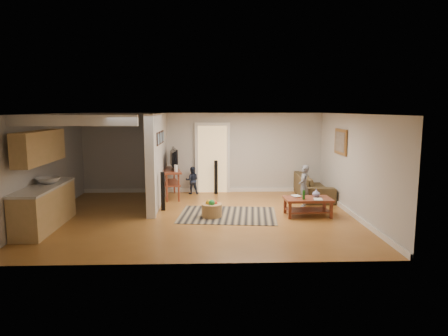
{
  "coord_description": "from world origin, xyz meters",
  "views": [
    {
      "loc": [
        0.24,
        -9.51,
        2.61
      ],
      "look_at": [
        0.59,
        0.72,
        1.1
      ],
      "focal_mm": 32.0,
      "sensor_mm": 36.0,
      "label": 1
    }
  ],
  "objects_px": {
    "sofa": "(312,196)",
    "toddler": "(192,194)",
    "coffee_table": "(308,202)",
    "tv_console": "(171,172)",
    "speaker_left": "(163,191)",
    "child": "(303,207)",
    "toy_basket": "(212,210)",
    "speaker_right": "(216,177)"
  },
  "relations": [
    {
      "from": "sofa",
      "to": "toddler",
      "type": "height_order",
      "value": "toddler"
    },
    {
      "from": "sofa",
      "to": "coffee_table",
      "type": "relative_size",
      "value": 1.97
    },
    {
      "from": "sofa",
      "to": "tv_console",
      "type": "bearing_deg",
      "value": 93.49
    },
    {
      "from": "speaker_left",
      "to": "child",
      "type": "relative_size",
      "value": 0.89
    },
    {
      "from": "tv_console",
      "to": "child",
      "type": "relative_size",
      "value": 1.25
    },
    {
      "from": "sofa",
      "to": "speaker_left",
      "type": "relative_size",
      "value": 2.26
    },
    {
      "from": "tv_console",
      "to": "toy_basket",
      "type": "distance_m",
      "value": 2.59
    },
    {
      "from": "speaker_right",
      "to": "toddler",
      "type": "distance_m",
      "value": 0.9
    },
    {
      "from": "sofa",
      "to": "child",
      "type": "xyz_separation_m",
      "value": [
        -0.57,
        -1.31,
        0.0
      ]
    },
    {
      "from": "speaker_right",
      "to": "toy_basket",
      "type": "xyz_separation_m",
      "value": [
        -0.14,
        -2.72,
        -0.34
      ]
    },
    {
      "from": "tv_console",
      "to": "sofa",
      "type": "bearing_deg",
      "value": -11.18
    },
    {
      "from": "child",
      "to": "tv_console",
      "type": "bearing_deg",
      "value": -89.32
    },
    {
      "from": "tv_console",
      "to": "toy_basket",
      "type": "relative_size",
      "value": 2.85
    },
    {
      "from": "coffee_table",
      "to": "tv_console",
      "type": "distance_m",
      "value": 4.21
    },
    {
      "from": "coffee_table",
      "to": "speaker_left",
      "type": "height_order",
      "value": "speaker_left"
    },
    {
      "from": "tv_console",
      "to": "toy_basket",
      "type": "bearing_deg",
      "value": -72.86
    },
    {
      "from": "coffee_table",
      "to": "toy_basket",
      "type": "relative_size",
      "value": 2.32
    },
    {
      "from": "sofa",
      "to": "toddler",
      "type": "relative_size",
      "value": 2.69
    },
    {
      "from": "speaker_right",
      "to": "speaker_left",
      "type": "bearing_deg",
      "value": -132.38
    },
    {
      "from": "sofa",
      "to": "coffee_table",
      "type": "xyz_separation_m",
      "value": [
        -0.66,
        -2.18,
        0.35
      ]
    },
    {
      "from": "sofa",
      "to": "speaker_left",
      "type": "height_order",
      "value": "speaker_left"
    },
    {
      "from": "coffee_table",
      "to": "speaker_right",
      "type": "height_order",
      "value": "speaker_right"
    },
    {
      "from": "coffee_table",
      "to": "toy_basket",
      "type": "height_order",
      "value": "coffee_table"
    },
    {
      "from": "speaker_right",
      "to": "toy_basket",
      "type": "height_order",
      "value": "speaker_right"
    },
    {
      "from": "speaker_right",
      "to": "child",
      "type": "xyz_separation_m",
      "value": [
        2.33,
        -1.81,
        -0.52
      ]
    },
    {
      "from": "toddler",
      "to": "sofa",
      "type": "bearing_deg",
      "value": 170.76
    },
    {
      "from": "tv_console",
      "to": "speaker_right",
      "type": "relative_size",
      "value": 1.36
    },
    {
      "from": "speaker_left",
      "to": "toddler",
      "type": "distance_m",
      "value": 2.2
    },
    {
      "from": "speaker_left",
      "to": "toy_basket",
      "type": "xyz_separation_m",
      "value": [
        1.26,
        -0.69,
        -0.32
      ]
    },
    {
      "from": "toddler",
      "to": "speaker_right",
      "type": "bearing_deg",
      "value": 178.59
    },
    {
      "from": "toy_basket",
      "to": "tv_console",
      "type": "bearing_deg",
      "value": 118.38
    },
    {
      "from": "speaker_left",
      "to": "speaker_right",
      "type": "relative_size",
      "value": 0.97
    },
    {
      "from": "sofa",
      "to": "child",
      "type": "distance_m",
      "value": 1.43
    },
    {
      "from": "coffee_table",
      "to": "child",
      "type": "xyz_separation_m",
      "value": [
        0.08,
        0.87,
        -0.35
      ]
    },
    {
      "from": "speaker_left",
      "to": "toy_basket",
      "type": "distance_m",
      "value": 1.48
    },
    {
      "from": "tv_console",
      "to": "speaker_left",
      "type": "height_order",
      "value": "tv_console"
    },
    {
      "from": "toy_basket",
      "to": "toddler",
      "type": "xyz_separation_m",
      "value": [
        -0.6,
        2.72,
        -0.18
      ]
    },
    {
      "from": "child",
      "to": "coffee_table",
      "type": "bearing_deg",
      "value": 14.84
    },
    {
      "from": "tv_console",
      "to": "child",
      "type": "height_order",
      "value": "tv_console"
    },
    {
      "from": "tv_console",
      "to": "speaker_right",
      "type": "bearing_deg",
      "value": 9.48
    },
    {
      "from": "coffee_table",
      "to": "speaker_right",
      "type": "bearing_deg",
      "value": 129.87
    },
    {
      "from": "coffee_table",
      "to": "tv_console",
      "type": "xyz_separation_m",
      "value": [
        -3.58,
        2.18,
        0.42
      ]
    }
  ]
}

